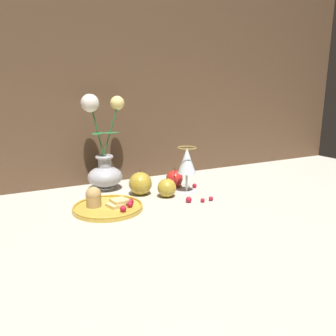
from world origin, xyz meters
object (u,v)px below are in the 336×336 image
at_px(plate_with_pastries, 106,205).
at_px(wine_glass, 187,163).
at_px(apple_at_table_edge, 141,183).
at_px(apple_beside_vase, 167,188).
at_px(vase, 104,160).
at_px(apple_near_glass, 175,178).

relative_size(plate_with_pastries, wine_glass, 1.32).
xyz_separation_m(wine_glass, apple_at_table_edge, (-0.16, 0.04, -0.07)).
bearing_deg(apple_beside_vase, vase, 130.52).
relative_size(plate_with_pastries, apple_at_table_edge, 2.31).
xyz_separation_m(vase, apple_near_glass, (0.25, -0.09, -0.08)).
height_order(vase, wine_glass, vase).
xyz_separation_m(plate_with_pastries, apple_near_glass, (0.31, 0.13, 0.02)).
bearing_deg(apple_near_glass, vase, 160.13).
relative_size(vase, apple_at_table_edge, 3.74).
distance_m(plate_with_pastries, wine_glass, 0.34).
bearing_deg(apple_near_glass, apple_beside_vase, -130.10).
height_order(plate_with_pastries, apple_beside_vase, apple_beside_vase).
xyz_separation_m(wine_glass, apple_near_glass, (-0.01, 0.08, -0.08)).
height_order(vase, plate_with_pastries, vase).
bearing_deg(wine_glass, apple_near_glass, 95.81).
bearing_deg(apple_at_table_edge, apple_near_glass, 12.77).
relative_size(apple_beside_vase, apple_near_glass, 1.01).
bearing_deg(plate_with_pastries, vase, 74.09).
distance_m(vase, wine_glass, 0.31).
distance_m(vase, apple_near_glass, 0.28).
xyz_separation_m(apple_beside_vase, apple_near_glass, (0.09, 0.10, -0.00)).
height_order(plate_with_pastries, wine_glass, wine_glass).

